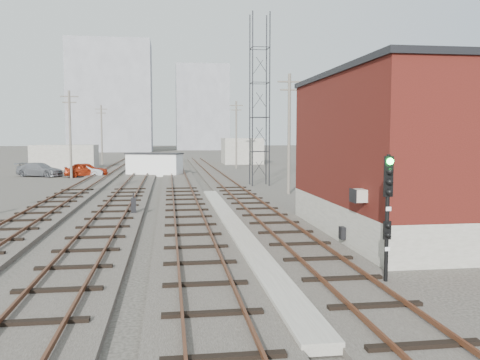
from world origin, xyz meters
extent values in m
plane|color=#282621|center=(0.00, 60.00, 0.00)|extent=(320.00, 320.00, 0.00)
cube|color=#332D28|center=(2.50, 39.00, 0.10)|extent=(3.20, 90.00, 0.20)
cube|color=#4C2816|center=(1.78, 39.00, 0.33)|extent=(0.07, 90.00, 0.12)
cube|color=#4C2816|center=(3.22, 39.00, 0.33)|extent=(0.07, 90.00, 0.12)
cube|color=#332D28|center=(-1.50, 39.00, 0.10)|extent=(3.20, 90.00, 0.20)
cube|color=#4C2816|center=(-2.22, 39.00, 0.33)|extent=(0.07, 90.00, 0.12)
cube|color=#4C2816|center=(-0.78, 39.00, 0.33)|extent=(0.07, 90.00, 0.12)
cube|color=#332D28|center=(-5.50, 39.00, 0.10)|extent=(3.20, 90.00, 0.20)
cube|color=#4C2816|center=(-6.22, 39.00, 0.33)|extent=(0.07, 90.00, 0.12)
cube|color=#4C2816|center=(-4.78, 39.00, 0.33)|extent=(0.07, 90.00, 0.12)
cube|color=#332D28|center=(-9.50, 39.00, 0.10)|extent=(3.20, 90.00, 0.20)
cube|color=#4C2816|center=(-10.22, 39.00, 0.33)|extent=(0.07, 90.00, 0.12)
cube|color=#4C2816|center=(-8.78, 39.00, 0.33)|extent=(0.07, 90.00, 0.12)
cube|color=gray|center=(0.50, 14.00, 0.13)|extent=(0.90, 28.00, 0.26)
cube|color=gray|center=(7.50, 12.00, 0.75)|extent=(6.00, 12.00, 1.50)
cube|color=#571814|center=(7.50, 12.00, 4.25)|extent=(6.00, 12.00, 5.50)
cube|color=black|center=(7.50, 12.00, 7.10)|extent=(6.20, 12.20, 0.25)
cube|color=beige|center=(4.28, 8.00, 2.25)|extent=(0.45, 0.62, 0.45)
cube|color=black|center=(4.40, 10.00, 0.50)|extent=(0.20, 0.35, 0.50)
cylinder|color=black|center=(4.75, 34.25, 7.50)|extent=(0.10, 0.10, 15.00)
cylinder|color=black|center=(6.25, 34.25, 7.50)|extent=(0.10, 0.10, 15.00)
cylinder|color=black|center=(4.75, 35.75, 7.50)|extent=(0.10, 0.10, 15.00)
cylinder|color=black|center=(6.25, 35.75, 7.50)|extent=(0.10, 0.10, 15.00)
cylinder|color=#595147|center=(-12.50, 45.00, 4.50)|extent=(0.24, 0.24, 9.00)
cube|color=#595147|center=(-12.50, 45.00, 8.40)|extent=(1.80, 0.12, 0.12)
cube|color=#595147|center=(-12.50, 45.00, 7.80)|extent=(1.40, 0.12, 0.12)
cylinder|color=#595147|center=(-12.50, 70.00, 4.50)|extent=(0.24, 0.24, 9.00)
cube|color=#595147|center=(-12.50, 70.00, 8.40)|extent=(1.80, 0.12, 0.12)
cube|color=#595147|center=(-12.50, 70.00, 7.80)|extent=(1.40, 0.12, 0.12)
cylinder|color=#595147|center=(6.50, 28.00, 4.50)|extent=(0.24, 0.24, 9.00)
cube|color=#595147|center=(6.50, 28.00, 8.40)|extent=(1.80, 0.12, 0.12)
cube|color=#595147|center=(6.50, 28.00, 7.80)|extent=(1.40, 0.12, 0.12)
cylinder|color=#595147|center=(6.50, 58.00, 4.50)|extent=(0.24, 0.24, 9.00)
cube|color=#595147|center=(6.50, 58.00, 8.40)|extent=(1.80, 0.12, 0.12)
cube|color=#595147|center=(6.50, 58.00, 7.80)|extent=(1.40, 0.12, 0.12)
cube|color=gray|center=(-18.00, 135.00, 15.00)|extent=(22.00, 14.00, 30.00)
cube|color=gray|center=(8.00, 150.00, 13.00)|extent=(16.00, 12.00, 26.00)
cube|color=gray|center=(-16.00, 60.00, 1.60)|extent=(8.00, 5.00, 3.20)
cube|color=gray|center=(9.00, 70.00, 2.00)|extent=(6.00, 6.00, 4.00)
cube|color=gray|center=(3.70, 4.29, 0.05)|extent=(0.40, 0.40, 0.10)
cylinder|color=black|center=(3.70, 4.29, 1.94)|extent=(0.12, 0.12, 3.87)
cube|color=black|center=(3.70, 4.27, 3.24)|extent=(0.25, 0.10, 1.16)
sphere|color=#0CE533|center=(3.70, 4.18, 3.68)|extent=(0.19, 0.19, 0.19)
sphere|color=black|center=(3.70, 4.18, 3.39)|extent=(0.19, 0.19, 0.19)
sphere|color=black|center=(3.70, 4.18, 3.10)|extent=(0.19, 0.19, 0.19)
sphere|color=black|center=(3.70, 4.18, 2.81)|extent=(0.19, 0.19, 0.19)
cube|color=black|center=(3.70, 4.27, 1.69)|extent=(0.21, 0.09, 0.53)
cube|color=white|center=(3.70, 4.21, 2.32)|extent=(0.15, 0.02, 0.12)
cube|color=white|center=(3.70, 4.21, 1.16)|extent=(0.15, 0.02, 0.12)
cube|color=black|center=(-4.42, 18.67, 0.55)|extent=(0.30, 0.30, 0.91)
cylinder|color=black|center=(-4.42, 18.67, 1.14)|extent=(0.07, 0.07, 0.27)
cube|color=white|center=(-4.03, 47.05, 1.20)|extent=(6.23, 4.16, 2.40)
cube|color=black|center=(-4.03, 47.05, 2.45)|extent=(6.47, 4.40, 0.12)
imported|color=#99250D|center=(-11.23, 46.49, 0.78)|extent=(4.82, 2.65, 1.55)
imported|color=#989B9F|center=(-11.30, 46.57, 0.65)|extent=(4.13, 1.99, 1.30)
imported|color=slate|center=(-16.25, 47.64, 0.75)|extent=(5.56, 4.00, 1.49)
camera|label=1|loc=(-2.48, -9.35, 4.40)|focal=38.00mm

